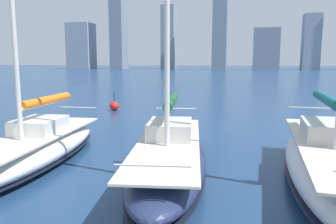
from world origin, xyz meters
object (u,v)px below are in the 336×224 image
sailboat_forest (169,154)px  channel_buoy (114,106)px  sailboat_teal (329,162)px  sailboat_orange (34,146)px

sailboat_forest → channel_buoy: (7.27, -13.03, -0.32)m
sailboat_teal → sailboat_orange: bearing=-0.2°
sailboat_orange → channel_buoy: bearing=-80.6°
sailboat_forest → channel_buoy: 14.93m
sailboat_teal → sailboat_orange: sailboat_orange is taller
sailboat_teal → channel_buoy: sailboat_teal is taller
sailboat_teal → channel_buoy: 17.84m
sailboat_teal → sailboat_forest: 4.91m
channel_buoy → sailboat_orange: bearing=99.4°
sailboat_teal → sailboat_forest: bearing=0.1°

